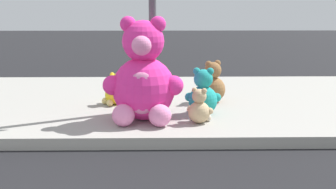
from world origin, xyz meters
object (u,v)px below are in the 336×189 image
object	(u,v)px
plush_yellow	(114,92)
plush_teal	(203,96)
plush_tan	(199,109)
plush_pink_large	(143,80)
plush_brown	(212,85)
plush_white	(146,85)

from	to	relation	value
plush_yellow	plush_teal	world-z (taller)	plush_teal
plush_tan	plush_yellow	distance (m)	1.68
plush_pink_large	plush_teal	world-z (taller)	plush_pink_large
plush_yellow	plush_brown	xyz separation A→B (m)	(1.59, 0.16, 0.07)
plush_pink_large	plush_tan	bearing A→B (deg)	-11.61
plush_brown	plush_white	distance (m)	1.09
plush_yellow	plush_teal	bearing A→B (deg)	-24.85
plush_brown	plush_teal	size ratio (longest dim) A/B	1.00
plush_pink_large	plush_tan	size ratio (longest dim) A/B	2.93
plush_yellow	plush_brown	bearing A→B (deg)	5.83
plush_pink_large	plush_tan	world-z (taller)	plush_pink_large
plush_yellow	plush_brown	distance (m)	1.60
plush_white	plush_yellow	bearing A→B (deg)	-148.55
plush_brown	plush_tan	bearing A→B (deg)	-104.26
plush_pink_large	plush_brown	bearing A→B (deg)	45.80
plush_yellow	plush_tan	bearing A→B (deg)	-40.78
plush_tan	plush_pink_large	bearing A→B (deg)	168.39
plush_yellow	plush_white	xyz separation A→B (m)	(0.50, 0.31, 0.05)
plush_white	plush_teal	xyz separation A→B (m)	(0.86, -0.94, 0.02)
plush_yellow	plush_white	bearing A→B (deg)	31.45
plush_yellow	plush_white	distance (m)	0.59
plush_pink_large	plush_brown	distance (m)	1.56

